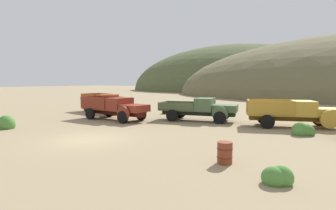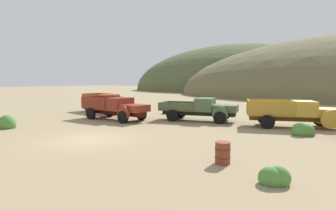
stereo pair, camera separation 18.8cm
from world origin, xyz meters
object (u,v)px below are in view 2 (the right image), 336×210
object	(u,v)px
truck_rust_red	(119,108)
oil_drum_foreground	(223,153)
truck_weathered_green	(204,109)
truck_faded_yellow	(300,113)
truck_oxide_orange	(107,103)

from	to	relation	value
truck_rust_red	oil_drum_foreground	bearing A→B (deg)	-26.33
truck_weathered_green	truck_faded_yellow	distance (m)	7.05
truck_rust_red	truck_weathered_green	xyz separation A→B (m)	(6.41, 3.10, -0.02)
truck_oxide_orange	truck_weathered_green	xyz separation A→B (m)	(11.16, -0.64, -0.02)
truck_oxide_orange	truck_weathered_green	size ratio (longest dim) A/B	0.99
oil_drum_foreground	truck_weathered_green	bearing A→B (deg)	116.40
truck_faded_yellow	truck_rust_red	bearing A→B (deg)	177.67
truck_oxide_orange	truck_rust_red	world-z (taller)	same
truck_rust_red	oil_drum_foreground	xyz separation A→B (m)	(11.56, -7.29, -0.58)
truck_weathered_green	oil_drum_foreground	world-z (taller)	truck_weathered_green
truck_oxide_orange	oil_drum_foreground	xyz separation A→B (m)	(16.32, -11.03, -0.58)
truck_weathered_green	truck_faded_yellow	bearing A→B (deg)	-5.96
truck_rust_red	truck_faded_yellow	xyz separation A→B (m)	(13.43, 3.63, 0.01)
truck_oxide_orange	truck_faded_yellow	world-z (taller)	same
truck_oxide_orange	truck_rust_red	distance (m)	6.05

